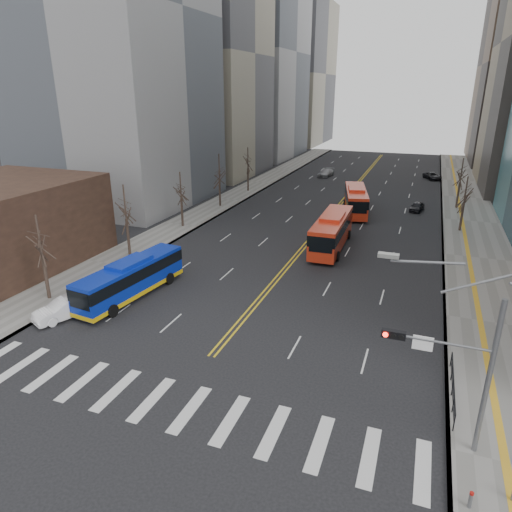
% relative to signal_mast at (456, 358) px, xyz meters
% --- Properties ---
extents(ground, '(220.00, 220.00, 0.00)m').
position_rel_signal_mast_xyz_m(ground, '(-13.77, -2.00, -4.86)').
color(ground, black).
extents(sidewalk_right, '(7.00, 130.00, 0.15)m').
position_rel_signal_mast_xyz_m(sidewalk_right, '(3.73, 43.00, -4.78)').
color(sidewalk_right, slate).
rests_on(sidewalk_right, ground).
extents(sidewalk_left, '(5.00, 130.00, 0.15)m').
position_rel_signal_mast_xyz_m(sidewalk_left, '(-30.27, 43.00, -4.78)').
color(sidewalk_left, slate).
rests_on(sidewalk_left, ground).
extents(crosswalk, '(26.70, 4.00, 0.01)m').
position_rel_signal_mast_xyz_m(crosswalk, '(-13.77, -2.00, -4.85)').
color(crosswalk, silver).
rests_on(crosswalk, ground).
extents(centerline, '(0.55, 100.00, 0.01)m').
position_rel_signal_mast_xyz_m(centerline, '(-13.77, 53.00, -4.85)').
color(centerline, gold).
rests_on(centerline, ground).
extents(office_towers, '(83.00, 134.00, 58.00)m').
position_rel_signal_mast_xyz_m(office_towers, '(-13.64, 66.51, 19.07)').
color(office_towers, gray).
rests_on(office_towers, ground).
extents(signal_mast, '(5.37, 0.37, 9.39)m').
position_rel_signal_mast_xyz_m(signal_mast, '(0.00, 0.00, 0.00)').
color(signal_mast, slate).
rests_on(signal_mast, ground).
extents(pedestrian_railing, '(0.06, 6.06, 1.02)m').
position_rel_signal_mast_xyz_m(pedestrian_railing, '(0.53, 4.00, -4.03)').
color(pedestrian_railing, black).
rests_on(pedestrian_railing, sidewalk_right).
extents(bollards, '(2.87, 3.17, 0.78)m').
position_rel_signal_mast_xyz_m(bollards, '(2.50, -2.16, -4.30)').
color(bollards, slate).
rests_on(bollards, sidewalk_right).
extents(street_trees, '(35.20, 47.20, 7.60)m').
position_rel_signal_mast_xyz_m(street_trees, '(-20.94, 32.55, 0.02)').
color(street_trees, '#31241E').
rests_on(street_trees, ground).
extents(blue_bus, '(3.52, 11.03, 3.19)m').
position_rel_signal_mast_xyz_m(blue_bus, '(-23.76, 8.88, -3.19)').
color(blue_bus, '#0B25A8').
rests_on(blue_bus, ground).
extents(red_bus_near, '(3.15, 11.75, 3.69)m').
position_rel_signal_mast_xyz_m(red_bus_near, '(-10.97, 26.64, -2.80)').
color(red_bus_near, red).
rests_on(red_bus_near, ground).
extents(red_bus_far, '(4.91, 11.60, 3.58)m').
position_rel_signal_mast_xyz_m(red_bus_far, '(-10.91, 42.25, -2.86)').
color(red_bus_far, red).
rests_on(red_bus_far, ground).
extents(car_white, '(3.30, 4.87, 1.52)m').
position_rel_signal_mast_xyz_m(car_white, '(-26.27, 4.00, -4.10)').
color(car_white, white).
rests_on(car_white, ground).
extents(car_dark_mid, '(2.16, 3.93, 1.27)m').
position_rel_signal_mast_xyz_m(car_dark_mid, '(-2.99, 46.34, -4.22)').
color(car_dark_mid, black).
rests_on(car_dark_mid, ground).
extents(car_silver, '(2.69, 5.17, 1.43)m').
position_rel_signal_mast_xyz_m(car_silver, '(-20.64, 68.05, -4.14)').
color(car_silver, gray).
rests_on(car_silver, ground).
extents(car_dark_far, '(3.83, 5.10, 1.29)m').
position_rel_signal_mast_xyz_m(car_dark_far, '(-1.27, 72.12, -4.21)').
color(car_dark_far, black).
rests_on(car_dark_far, ground).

